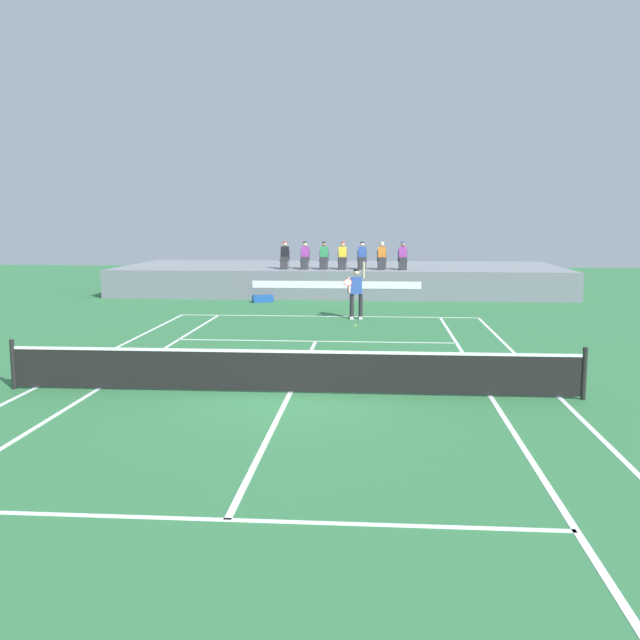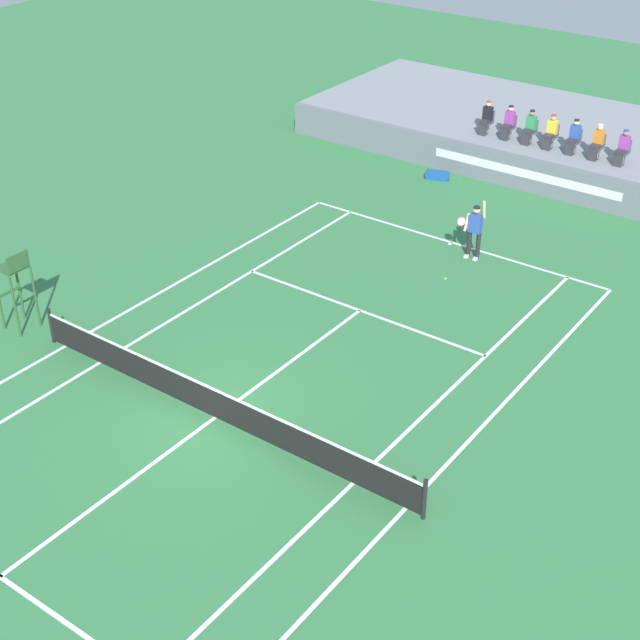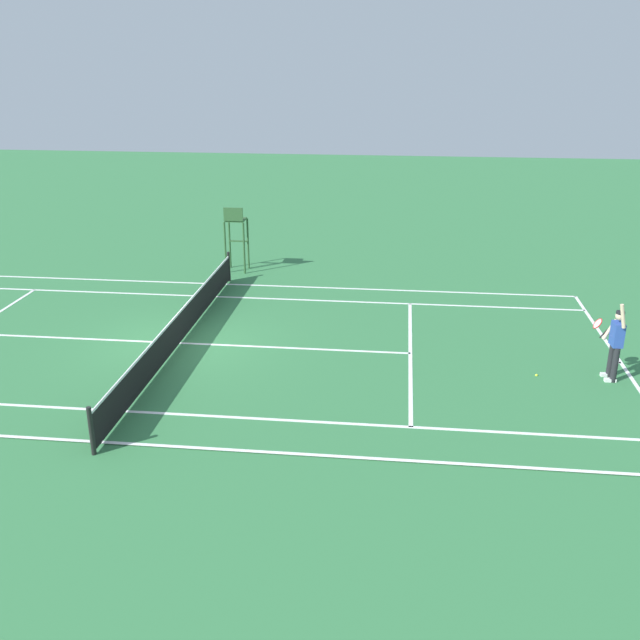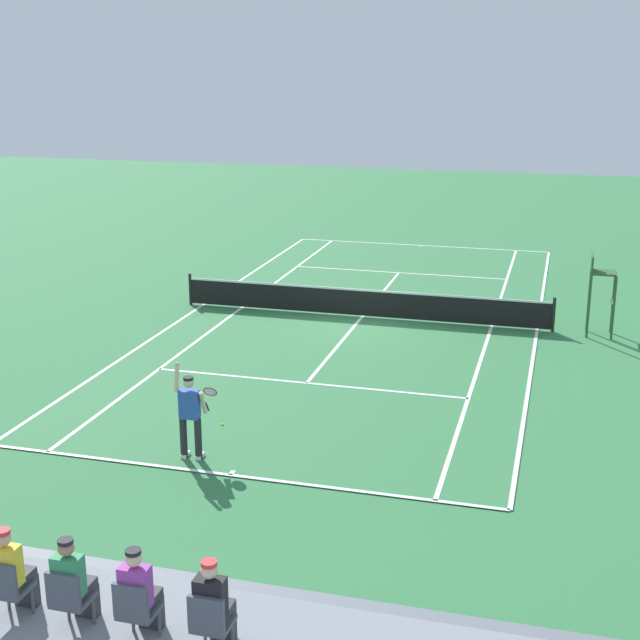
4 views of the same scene
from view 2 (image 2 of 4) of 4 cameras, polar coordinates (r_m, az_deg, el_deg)
name	(u,v)px [view 2 (image 2 of 4)]	position (r m, az deg, el deg)	size (l,w,h in m)	color
ground_plane	(215,419)	(23.25, -6.44, -6.00)	(80.00, 80.00, 0.00)	#337542
court	(215,418)	(23.24, -6.45, -5.98)	(11.08, 23.88, 0.03)	#337542
net	(213,401)	(22.94, -6.52, -4.96)	(11.98, 0.10, 1.07)	black
barrier_wall	(525,174)	(35.88, 12.42, 8.69)	(21.36, 0.25, 1.28)	slate
bleacher_platform	(571,141)	(39.52, 15.06, 10.47)	(21.36, 8.15, 1.28)	gray
spectator_seated_0	(486,118)	(37.60, 10.11, 12.03)	(0.44, 0.60, 1.26)	#474C56
spectator_seated_1	(509,123)	(37.23, 11.42, 11.70)	(0.44, 0.60, 1.26)	#474C56
spectator_seated_2	(530,128)	(36.89, 12.67, 11.38)	(0.44, 0.60, 1.26)	#474C56
spectator_seated_3	(551,132)	(36.59, 13.90, 11.06)	(0.44, 0.60, 1.26)	#474C56
spectator_seated_4	(574,137)	(36.28, 15.21, 10.71)	(0.44, 0.60, 1.26)	#474C56
spectator_seated_5	(597,142)	(36.00, 16.55, 10.35)	(0.44, 0.60, 1.26)	#474C56
spectator_seated_6	(623,148)	(35.72, 17.97, 9.95)	(0.44, 0.60, 1.26)	#474C56
tennis_player	(474,230)	(30.30, 9.40, 5.43)	(0.76, 0.65, 2.08)	#232328
tennis_ball	(445,279)	(29.30, 7.65, 2.52)	(0.07, 0.07, 0.07)	#D1E533
umpire_chair	(15,280)	(27.16, -18.09, 2.34)	(0.77, 0.77, 2.44)	#2D562D
equipment_bag	(437,175)	(36.47, 7.17, 8.75)	(0.95, 0.63, 0.32)	#194799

